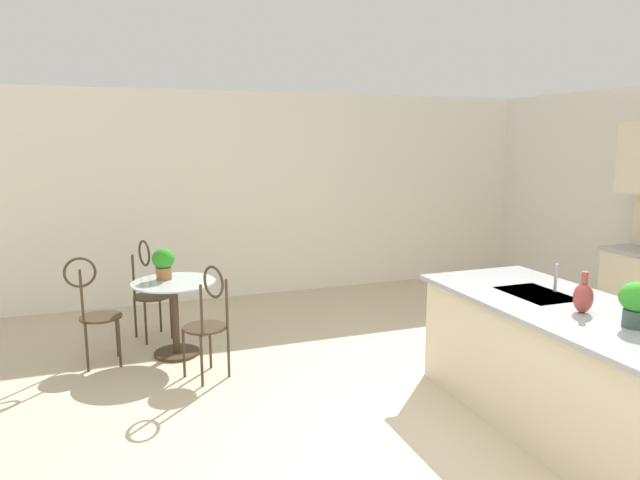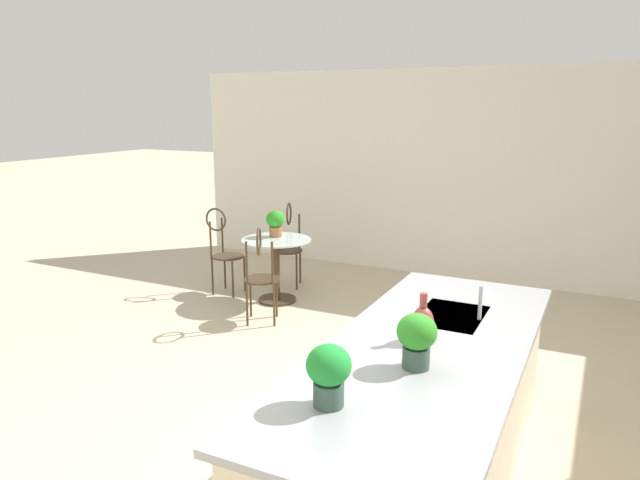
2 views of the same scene
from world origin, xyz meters
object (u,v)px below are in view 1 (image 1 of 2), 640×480
at_px(chair_by_island, 93,306).
at_px(potted_plant_counter_near, 636,302).
at_px(bistro_table, 175,311).
at_px(chair_toward_desk, 209,317).
at_px(vase_on_counter, 583,297).
at_px(potted_plant_on_table, 164,262).
at_px(chair_near_window, 149,285).

relative_size(chair_by_island, potted_plant_counter_near, 3.58).
distance_m(bistro_table, potted_plant_counter_near, 3.93).
bearing_deg(chair_toward_desk, chair_by_island, -125.69).
bearing_deg(vase_on_counter, chair_by_island, -128.54).
xyz_separation_m(potted_plant_on_table, vase_on_counter, (2.69, 2.56, 0.11)).
distance_m(potted_plant_on_table, potted_plant_counter_near, 4.02).
bearing_deg(bistro_table, chair_toward_desk, 17.59).
xyz_separation_m(chair_near_window, vase_on_counter, (3.18, 2.68, 0.46)).
bearing_deg(bistro_table, chair_by_island, -89.16).
height_order(chair_toward_desk, potted_plant_on_table, potted_plant_on_table).
height_order(chair_near_window, potted_plant_on_table, potted_plant_on_table).
relative_size(chair_by_island, chair_toward_desk, 1.00).
height_order(chair_toward_desk, vase_on_counter, vase_on_counter).
distance_m(potted_plant_on_table, vase_on_counter, 3.71).
height_order(chair_near_window, chair_toward_desk, same).
bearing_deg(chair_toward_desk, bistro_table, -162.41).
relative_size(potted_plant_on_table, potted_plant_counter_near, 1.05).
height_order(chair_by_island, vase_on_counter, vase_on_counter).
bearing_deg(chair_toward_desk, vase_on_counter, 50.32).
distance_m(potted_plant_counter_near, vase_on_counter, 0.36).
distance_m(bistro_table, chair_by_island, 0.74).
xyz_separation_m(bistro_table, chair_toward_desk, (0.69, 0.22, 0.13)).
xyz_separation_m(chair_near_window, potted_plant_counter_near, (3.53, 2.75, 0.51)).
relative_size(bistro_table, chair_by_island, 0.77).
relative_size(potted_plant_on_table, vase_on_counter, 1.06).
bearing_deg(chair_by_island, potted_plant_counter_near, 48.47).
relative_size(bistro_table, chair_toward_desk, 0.77).
xyz_separation_m(chair_near_window, potted_plant_on_table, (0.50, 0.12, 0.34)).
bearing_deg(chair_near_window, potted_plant_counter_near, 37.87).
bearing_deg(chair_near_window, vase_on_counter, 40.05).
bearing_deg(chair_toward_desk, potted_plant_counter_near, 46.35).
bearing_deg(chair_near_window, chair_toward_desk, 17.62).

